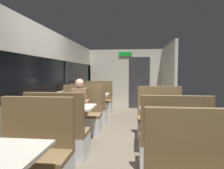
% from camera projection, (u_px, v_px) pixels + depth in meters
% --- Properties ---
extents(ground_plane, '(3.30, 9.20, 0.02)m').
position_uv_depth(ground_plane, '(116.00, 148.00, 3.68)').
color(ground_plane, '#665B4C').
extents(carriage_window_panel_left, '(0.09, 8.48, 2.30)m').
position_uv_depth(carriage_window_panel_left, '(41.00, 88.00, 3.76)').
color(carriage_window_panel_left, beige).
rests_on(carriage_window_panel_left, ground_plane).
extents(carriage_end_bulkhead, '(2.90, 0.11, 2.30)m').
position_uv_depth(carriage_end_bulkhead, '(127.00, 79.00, 7.76)').
color(carriage_end_bulkhead, beige).
rests_on(carriage_end_bulkhead, ground_plane).
extents(carriage_aisle_panel_right, '(0.08, 2.40, 2.30)m').
position_uv_depth(carriage_aisle_panel_right, '(168.00, 80.00, 6.42)').
color(carriage_aisle_panel_right, beige).
rests_on(carriage_aisle_panel_right, ground_plane).
extents(bench_near_window_facing_entry, '(0.95, 0.50, 1.10)m').
position_uv_depth(bench_near_window_facing_entry, '(32.00, 162.00, 2.37)').
color(bench_near_window_facing_entry, silver).
rests_on(bench_near_window_facing_entry, ground_plane).
extents(dining_table_mid_window, '(0.90, 0.70, 0.74)m').
position_uv_depth(dining_table_mid_window, '(72.00, 111.00, 3.89)').
color(dining_table_mid_window, '#9E9EA3').
rests_on(dining_table_mid_window, ground_plane).
extents(bench_mid_window_facing_end, '(0.95, 0.50, 1.10)m').
position_uv_depth(bench_mid_window_facing_end, '(59.00, 138.00, 3.22)').
color(bench_mid_window_facing_end, silver).
rests_on(bench_mid_window_facing_end, ground_plane).
extents(bench_mid_window_facing_entry, '(0.95, 0.50, 1.10)m').
position_uv_depth(bench_mid_window_facing_entry, '(81.00, 118.00, 4.61)').
color(bench_mid_window_facing_entry, silver).
rests_on(bench_mid_window_facing_entry, ground_plane).
extents(dining_table_far_window, '(0.90, 0.70, 0.74)m').
position_uv_depth(dining_table_far_window, '(94.00, 97.00, 6.13)').
color(dining_table_far_window, '#9E9EA3').
rests_on(dining_table_far_window, ground_plane).
extents(bench_far_window_facing_end, '(0.95, 0.50, 1.10)m').
position_uv_depth(bench_far_window_facing_end, '(89.00, 111.00, 5.45)').
color(bench_far_window_facing_end, silver).
rests_on(bench_far_window_facing_end, ground_plane).
extents(bench_far_window_facing_entry, '(0.95, 0.50, 1.10)m').
position_uv_depth(bench_far_window_facing_entry, '(98.00, 103.00, 6.84)').
color(bench_far_window_facing_entry, silver).
rests_on(bench_far_window_facing_entry, ground_plane).
extents(dining_table_rear_aisle, '(0.90, 0.70, 0.74)m').
position_uv_depth(dining_table_rear_aisle, '(166.00, 115.00, 3.50)').
color(dining_table_rear_aisle, '#9E9EA3').
rests_on(dining_table_rear_aisle, ground_plane).
extents(bench_rear_aisle_facing_end, '(0.95, 0.50, 1.10)m').
position_uv_depth(bench_rear_aisle_facing_end, '(173.00, 147.00, 2.83)').
color(bench_rear_aisle_facing_end, silver).
rests_on(bench_rear_aisle_facing_end, ground_plane).
extents(bench_rear_aisle_facing_entry, '(0.95, 0.50, 1.10)m').
position_uv_depth(bench_rear_aisle_facing_entry, '(160.00, 123.00, 4.21)').
color(bench_rear_aisle_facing_entry, silver).
rests_on(bench_rear_aisle_facing_entry, ground_plane).
extents(seated_passenger, '(0.47, 0.55, 1.26)m').
position_uv_depth(seated_passenger, '(80.00, 110.00, 4.52)').
color(seated_passenger, '#26262D').
rests_on(seated_passenger, ground_plane).
extents(coffee_cup_primary, '(0.07, 0.07, 0.09)m').
position_uv_depth(coffee_cup_primary, '(153.00, 106.00, 3.66)').
color(coffee_cup_primary, '#26598C').
rests_on(coffee_cup_primary, dining_table_rear_aisle).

